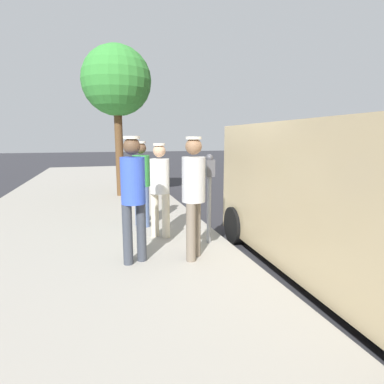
% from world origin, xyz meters
% --- Properties ---
extents(ground_plane, '(80.00, 80.00, 0.00)m').
position_xyz_m(ground_plane, '(0.00, 0.00, 0.00)').
color(ground_plane, '#2D2D33').
extents(sidewalk_slab, '(5.00, 32.00, 0.15)m').
position_xyz_m(sidewalk_slab, '(3.50, 0.00, 0.07)').
color(sidewalk_slab, '#9E998E').
rests_on(sidewalk_slab, ground).
extents(parking_meter_near, '(0.14, 0.18, 1.52)m').
position_xyz_m(parking_meter_near, '(1.35, -0.27, 1.18)').
color(parking_meter_near, gray).
rests_on(parking_meter_near, sidewalk_slab).
extents(pedestrian_in_blue, '(0.34, 0.34, 1.81)m').
position_xyz_m(pedestrian_in_blue, '(2.66, 0.25, 1.20)').
color(pedestrian_in_blue, '#383D47').
rests_on(pedestrian_in_blue, sidewalk_slab).
extents(pedestrian_in_white, '(0.34, 0.34, 1.69)m').
position_xyz_m(pedestrian_in_white, '(2.09, -0.82, 1.12)').
color(pedestrian_in_white, beige).
rests_on(pedestrian_in_white, sidewalk_slab).
extents(pedestrian_in_gray, '(0.34, 0.34, 1.80)m').
position_xyz_m(pedestrian_in_gray, '(1.81, 0.34, 1.19)').
color(pedestrian_in_gray, '#726656').
rests_on(pedestrian_in_gray, sidewalk_slab).
extents(pedestrian_in_green, '(0.34, 0.34, 1.72)m').
position_xyz_m(pedestrian_in_green, '(2.31, -1.64, 1.13)').
color(pedestrian_in_green, '#4C608C').
rests_on(pedestrian_in_green, sidewalk_slab).
extents(parked_van, '(2.28, 5.26, 2.15)m').
position_xyz_m(parked_van, '(-0.15, 1.56, 1.15)').
color(parked_van, tan).
rests_on(parked_van, ground).
extents(street_tree, '(2.05, 2.05, 4.47)m').
position_xyz_m(street_tree, '(2.50, -5.33, 3.56)').
color(street_tree, brown).
rests_on(street_tree, sidewalk_slab).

